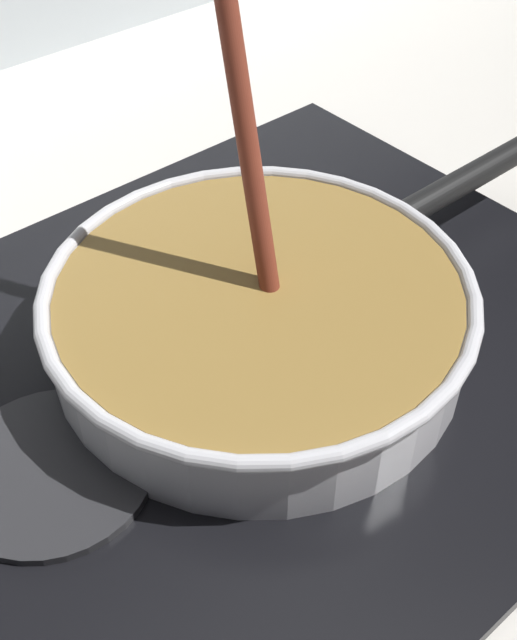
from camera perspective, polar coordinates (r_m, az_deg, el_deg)
ground at (r=0.51m, az=15.69°, el=-20.70°), size 2.40×1.60×0.04m
hob_plate at (r=0.58m, az=-0.00°, el=-2.41°), size 0.56×0.48×0.01m
burner_ring at (r=0.58m, az=-0.00°, el=-1.71°), size 0.17×0.17×0.01m
spare_burner at (r=0.52m, az=-14.47°, el=-10.26°), size 0.13×0.13×0.01m
cooking_pan at (r=0.56m, az=0.15°, el=0.49°), size 0.46×0.30×0.26m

